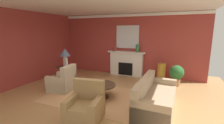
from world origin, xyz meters
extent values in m
plane|color=tan|center=(0.00, 0.00, 0.00)|extent=(8.57, 8.57, 0.00)
cube|color=#9E3833|center=(0.00, 3.09, 1.48)|extent=(7.19, 0.12, 2.95)
cube|color=#9E3833|center=(-3.35, 0.30, 1.48)|extent=(0.12, 6.65, 2.95)
cube|color=white|center=(0.00, 0.30, 2.98)|extent=(7.19, 6.65, 0.06)
cube|color=white|center=(0.00, 3.01, 2.87)|extent=(7.19, 0.08, 0.12)
cube|color=tan|center=(0.11, 0.03, 0.01)|extent=(3.50, 2.24, 0.01)
cube|color=white|center=(0.09, 2.88, 0.56)|extent=(1.60, 0.25, 1.13)
cube|color=black|center=(0.09, 2.86, 0.35)|extent=(0.70, 0.26, 0.60)
cube|color=white|center=(0.09, 2.85, 1.16)|extent=(1.80, 0.35, 0.06)
cube|color=silver|center=(0.09, 3.00, 1.87)|extent=(1.11, 0.04, 1.07)
cube|color=tan|center=(1.91, -0.05, 0.23)|extent=(0.97, 2.13, 0.45)
cube|color=tan|center=(1.56, -0.04, 0.65)|extent=(0.27, 2.11, 0.40)
cube|color=tan|center=(1.88, -1.00, 0.31)|extent=(0.91, 0.23, 0.62)
cube|color=tan|center=(1.94, 0.90, 0.31)|extent=(0.91, 0.23, 0.62)
cube|color=#C1B293|center=(-1.48, 0.05, 0.22)|extent=(0.88, 0.88, 0.44)
cube|color=#C1B293|center=(-1.16, 0.09, 0.70)|extent=(0.24, 0.81, 0.51)
cube|color=#C1B293|center=(-1.52, 0.38, 0.30)|extent=(0.81, 0.22, 0.60)
cube|color=#C1B293|center=(-1.45, -0.28, 0.30)|extent=(0.81, 0.22, 0.60)
cube|color=#9E7A4C|center=(0.39, -1.34, 0.22)|extent=(0.92, 0.92, 0.44)
cube|color=#9E7A4C|center=(0.34, -1.02, 0.70)|extent=(0.82, 0.28, 0.51)
cube|color=#9E7A4C|center=(0.06, -1.39, 0.30)|extent=(0.26, 0.81, 0.60)
cube|color=#9E7A4C|center=(0.72, -1.29, 0.30)|extent=(0.26, 0.81, 0.60)
cylinder|color=#3D2D1E|center=(0.11, 0.03, 0.43)|extent=(1.00, 1.00, 0.04)
cylinder|color=#3D2D1E|center=(0.11, 0.03, 0.21)|extent=(0.12, 0.12, 0.41)
cylinder|color=#3D2D1E|center=(0.11, 0.03, 0.01)|extent=(0.56, 0.56, 0.03)
cube|color=#3D2D1E|center=(-1.88, 0.80, 0.68)|extent=(0.56, 0.56, 0.04)
cube|color=#3D2D1E|center=(-1.88, 0.80, 0.33)|extent=(0.10, 0.10, 0.66)
cube|color=#3D2D1E|center=(-1.88, 0.80, 0.02)|extent=(0.45, 0.45, 0.04)
cylinder|color=beige|center=(-1.88, 0.80, 0.92)|extent=(0.18, 0.18, 0.45)
cone|color=#4C566B|center=(-1.88, 0.80, 1.30)|extent=(0.44, 0.44, 0.30)
cylinder|color=#9E3328|center=(-0.46, 2.83, 1.30)|extent=(0.11, 0.11, 0.24)
cylinder|color=#33703D|center=(0.64, 2.83, 1.37)|extent=(0.17, 0.17, 0.36)
cylinder|color=#B7892D|center=(1.78, 2.58, 0.39)|extent=(0.34, 0.34, 0.79)
cylinder|color=beige|center=(-1.73, 0.68, 0.89)|extent=(0.11, 0.11, 0.39)
cube|color=maroon|center=(0.11, 0.03, 0.47)|extent=(0.22, 0.20, 0.03)
cube|color=navy|center=(-0.01, 0.07, 0.50)|extent=(0.20, 0.18, 0.04)
cylinder|color=#A8754C|center=(2.38, 2.21, 0.15)|extent=(0.32, 0.32, 0.30)
sphere|color=#28602D|center=(2.38, 2.21, 0.55)|extent=(0.56, 0.56, 0.56)
camera|label=1|loc=(2.34, -4.29, 2.14)|focal=25.13mm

